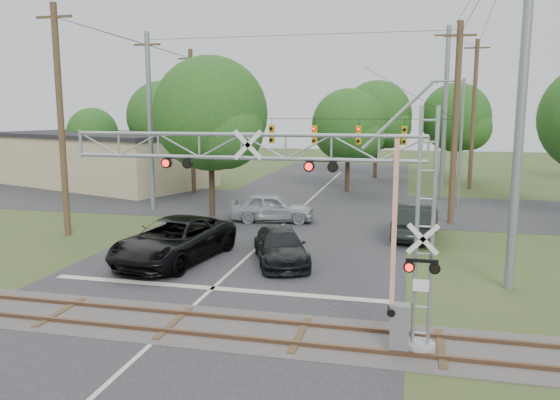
% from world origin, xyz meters
% --- Properties ---
extents(ground, '(160.00, 160.00, 0.00)m').
position_xyz_m(ground, '(0.00, 0.00, 0.00)').
color(ground, '#364A22').
rests_on(ground, ground).
extents(road_main, '(14.00, 90.00, 0.02)m').
position_xyz_m(road_main, '(0.00, 10.00, 0.01)').
color(road_main, '#242426').
rests_on(road_main, ground).
extents(road_cross, '(90.00, 12.00, 0.02)m').
position_xyz_m(road_cross, '(0.00, 24.00, 0.01)').
color(road_cross, '#242426').
rests_on(road_cross, ground).
extents(railroad_track, '(90.00, 3.20, 0.17)m').
position_xyz_m(railroad_track, '(0.00, 2.00, 0.03)').
color(railroad_track, '#47403D').
rests_on(railroad_track, ground).
extents(crossing_gantry, '(10.59, 0.86, 6.70)m').
position_xyz_m(crossing_gantry, '(4.33, 1.64, 4.18)').
color(crossing_gantry, gray).
rests_on(crossing_gantry, ground).
extents(traffic_signal_span, '(19.34, 0.36, 11.50)m').
position_xyz_m(traffic_signal_span, '(0.91, 20.00, 5.64)').
color(traffic_signal_span, gray).
rests_on(traffic_signal_span, ground).
extents(pickup_black, '(4.11, 7.20, 1.89)m').
position_xyz_m(pickup_black, '(-2.95, 8.71, 0.95)').
color(pickup_black, black).
rests_on(pickup_black, ground).
extents(car_dark, '(3.69, 5.44, 1.46)m').
position_xyz_m(car_dark, '(1.66, 9.52, 0.73)').
color(car_dark, black).
rests_on(car_dark, ground).
extents(sedan_silver, '(5.23, 2.71, 1.70)m').
position_xyz_m(sedan_silver, '(-0.82, 18.05, 0.85)').
color(sedan_silver, '#999CA0').
rests_on(sedan_silver, ground).
extents(suv_dark, '(2.50, 5.66, 1.81)m').
position_xyz_m(suv_dark, '(7.47, 15.76, 0.90)').
color(suv_dark, black).
rests_on(suv_dark, ground).
extents(commercial_building, '(21.90, 15.96, 4.61)m').
position_xyz_m(commercial_building, '(-19.76, 30.75, 2.31)').
color(commercial_building, tan).
rests_on(commercial_building, ground).
extents(streetlight, '(2.33, 0.24, 8.74)m').
position_xyz_m(streetlight, '(10.28, 26.67, 4.89)').
color(streetlight, gray).
rests_on(streetlight, ground).
extents(utility_poles, '(24.71, 27.33, 14.38)m').
position_xyz_m(utility_poles, '(3.00, 22.06, 6.40)').
color(utility_poles, '#493621').
rests_on(utility_poles, ground).
extents(treeline, '(54.96, 29.34, 9.86)m').
position_xyz_m(treeline, '(2.57, 32.51, 5.81)').
color(treeline, '#352518').
rests_on(treeline, ground).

